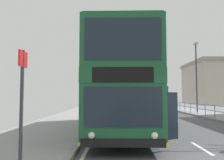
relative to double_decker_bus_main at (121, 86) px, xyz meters
name	(u,v)px	position (x,y,z in m)	size (l,w,h in m)	color
double_decker_bus_main	(121,86)	(0.00, 0.00, 0.00)	(3.31, 10.53, 4.44)	#19512D
background_bus_far_lane	(151,97)	(5.36, 23.79, -0.63)	(2.90, 10.78, 3.08)	navy
bus_stop_sign_near	(22,96)	(-2.40, -6.82, -0.52)	(0.08, 0.44, 2.70)	#2D2D33
street_lamp_far_side	(196,71)	(8.33, 12.43, 2.07)	(0.28, 0.60, 7.31)	#38383D
background_building_00	(212,83)	(20.43, 37.18, 2.19)	(9.28, 14.46, 8.97)	#B2A899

